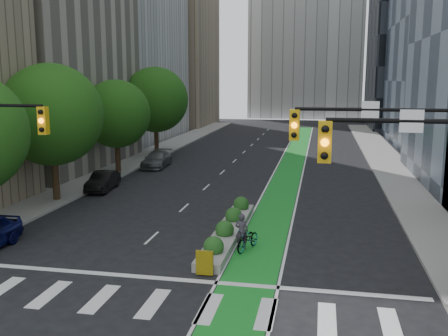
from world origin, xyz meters
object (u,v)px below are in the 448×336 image
at_px(cyclist, 242,231).
at_px(parked_car_left_far, 157,159).
at_px(median_planter, 229,229).
at_px(parked_car_left_mid, 103,181).
at_px(bicycle, 248,239).

height_order(cyclist, parked_car_left_far, cyclist).
distance_m(cyclist, parked_car_left_far, 22.86).
bearing_deg(cyclist, median_planter, -61.26).
distance_m(parked_car_left_mid, parked_car_left_far, 9.79).
xyz_separation_m(bicycle, parked_car_left_mid, (-11.90, 10.39, 0.16)).
xyz_separation_m(parked_car_left_mid, parked_car_left_far, (0.70, 9.76, 0.04)).
bearing_deg(parked_car_left_mid, cyclist, -47.11).
distance_m(median_planter, bicycle, 2.20).
xyz_separation_m(bicycle, cyclist, (-0.30, 0.05, 0.34)).
relative_size(median_planter, parked_car_left_mid, 2.55).
bearing_deg(cyclist, parked_car_left_far, -61.01).
relative_size(cyclist, parked_car_left_far, 0.35).
bearing_deg(bicycle, parked_car_left_mid, 157.63).
relative_size(median_planter, bicycle, 5.31).
distance_m(bicycle, parked_car_left_mid, 15.80).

